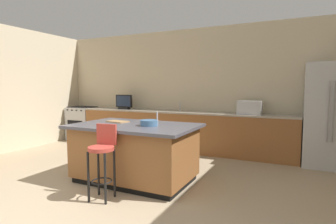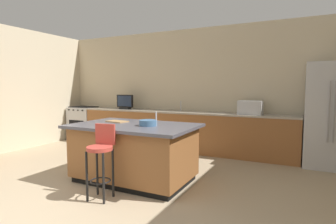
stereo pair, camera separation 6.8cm
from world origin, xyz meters
The scene contains 13 objects.
wall_back centered at (0.00, 4.49, 1.44)m, with size 7.44×0.12×2.87m, color beige.
wall_left centered at (-3.52, 2.25, 1.44)m, with size 0.12×4.89×2.87m, color beige.
counter_back centered at (-0.04, 4.11, 0.46)m, with size 5.21×0.62×0.92m.
kitchen_island centered at (0.18, 1.84, 0.46)m, with size 1.94×1.24×0.90m.
refrigerator centered at (2.99, 4.06, 0.97)m, with size 0.83×0.75×1.94m.
range_oven centered at (-3.03, 4.11, 0.47)m, with size 0.76×0.63×0.94m.
microwave centered at (1.57, 4.11, 1.06)m, with size 0.48×0.36×0.28m, color #B7BABF.
tv_monitor centered at (-1.57, 4.06, 1.09)m, with size 0.48×0.16×0.37m.
sink_faucet_back centered at (-0.06, 4.21, 1.04)m, with size 0.02×0.02×0.24m, color #B2B2B7.
sink_faucet_island centered at (0.58, 1.84, 1.01)m, with size 0.02×0.02×0.22m, color #B2B2B7.
bar_stool_center centered at (0.17, 1.06, 0.60)m, with size 0.34×0.36×0.99m.
fruit_bowl centered at (0.45, 1.82, 0.95)m, with size 0.27×0.27×0.09m, color #3F668C.
cutting_board centered at (-0.25, 1.98, 0.91)m, with size 0.35×0.22×0.02m, color #A87F51.
Camera 1 is at (2.48, -1.74, 1.48)m, focal length 29.06 mm.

